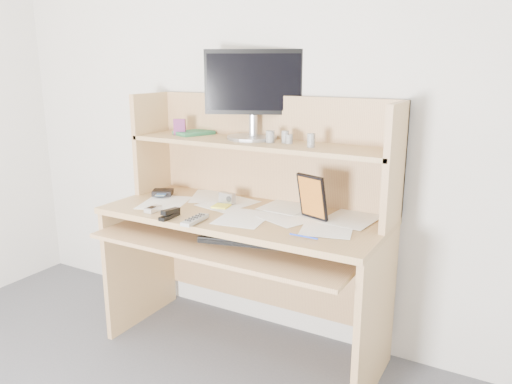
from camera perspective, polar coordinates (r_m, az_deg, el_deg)
The scene contains 19 objects.
back_wall at distance 2.63m, azimuth 2.05°, elevation 9.93°, with size 3.60×0.04×2.50m, color silver.
desk at distance 2.53m, azimuth -0.56°, elevation -3.10°, with size 1.40×0.70×1.30m.
paper_clutter at distance 2.44m, azimuth -1.50°, elevation -2.29°, with size 1.32×0.54×0.01m, color white.
keyboard at distance 2.34m, azimuth -1.59°, elevation -5.37°, with size 0.42×0.23×0.03m.
tv_remote at distance 2.30m, azimuth -6.99°, elevation -3.18°, with size 0.05×0.17×0.02m, color #A3A39E.
flip_phone at distance 2.51m, azimuth -11.68°, elevation -1.84°, with size 0.05×0.09×0.02m, color silver.
stapler at distance 2.38m, azimuth -9.88°, elevation -2.40°, with size 0.03×0.13×0.04m, color black.
wallet at distance 2.80m, azimuth -10.61°, elevation -0.03°, with size 0.11×0.09×0.03m, color black.
sticky_note_pad at distance 2.54m, azimuth -4.00°, elevation -1.64°, with size 0.08×0.08×0.01m, color gold.
digital_camera at distance 2.59m, azimuth -3.32°, elevation -0.66°, with size 0.09×0.03×0.05m, color #A5A5A7.
game_case at distance 2.31m, azimuth 6.44°, elevation -0.57°, with size 0.15×0.02×0.21m, color black.
blue_pen at distance 2.09m, azimuth 5.46°, elevation -5.07°, with size 0.01×0.01×0.13m, color blue.
card_box at distance 2.75m, azimuth -8.73°, elevation 7.35°, with size 0.06×0.02×0.09m, color maroon.
shelf_book at distance 2.77m, azimuth -7.11°, elevation 6.74°, with size 0.14×0.19×0.02m, color #307949.
chip_stack_a at distance 2.46m, azimuth 1.64°, elevation 6.34°, with size 0.04×0.04×0.06m, color black.
chip_stack_b at distance 2.45m, azimuth 3.36°, elevation 6.31°, with size 0.04×0.04×0.06m, color white.
chip_stack_c at distance 2.43m, azimuth 3.81°, elevation 6.07°, with size 0.04×0.04×0.05m, color black.
chip_stack_d at distance 2.33m, azimuth 6.32°, elevation 5.88°, with size 0.04×0.04×0.06m, color silver.
monitor at distance 2.58m, azimuth -0.16°, elevation 11.39°, with size 0.49×0.28×0.45m.
Camera 1 is at (1.20, -0.53, 1.46)m, focal length 35.00 mm.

